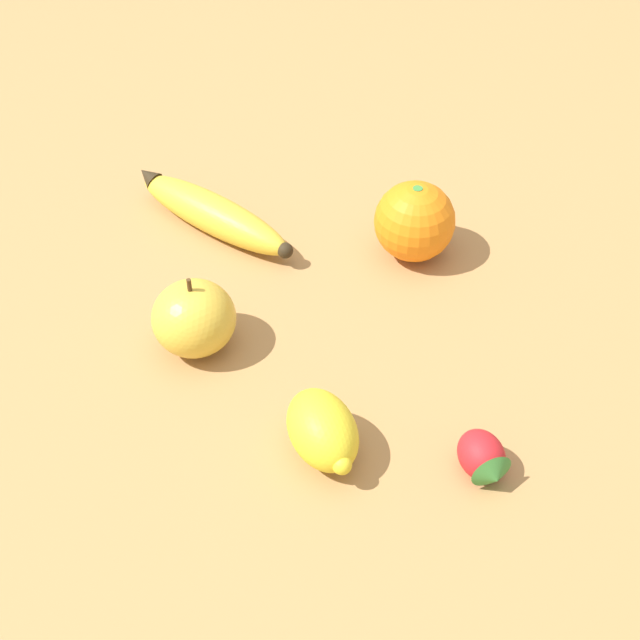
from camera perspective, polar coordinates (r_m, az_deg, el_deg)
name	(u,v)px	position (r m, az deg, el deg)	size (l,w,h in m)	color
ground_plane	(264,331)	(0.88, -3.59, -0.71)	(3.00, 3.00, 0.00)	#A87A47
banana	(212,213)	(0.99, -6.92, 6.80)	(0.16, 0.20, 0.04)	gold
orange	(415,221)	(0.94, 6.07, 6.30)	(0.09, 0.09, 0.09)	orange
strawberry	(483,458)	(0.77, 10.42, -8.71)	(0.04, 0.05, 0.04)	red
apple	(193,317)	(0.85, -8.10, 0.21)	(0.08, 0.08, 0.09)	gold
lemon	(323,430)	(0.76, 0.18, -7.08)	(0.07, 0.09, 0.06)	yellow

